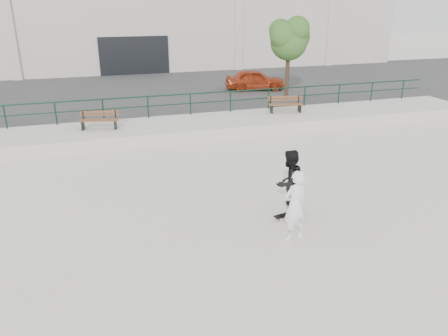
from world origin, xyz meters
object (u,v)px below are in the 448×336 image
object	(u,v)px
red_car	(255,80)
skateboard	(287,215)
bench_left	(99,120)
seated_skater	(295,206)
bench_right	(285,104)
standing_skater	(289,183)
tree	(290,37)

from	to	relation	value
red_car	skateboard	world-z (taller)	red_car
red_car	bench_left	bearing A→B (deg)	135.82
seated_skater	skateboard	bearing A→B (deg)	-117.95
bench_right	standing_skater	size ratio (longest dim) A/B	0.94
bench_right	seated_skater	size ratio (longest dim) A/B	0.95
bench_left	standing_skater	distance (m)	10.02
skateboard	standing_skater	distance (m)	0.95
red_car	skateboard	xyz separation A→B (m)	(-4.94, -15.07, -1.04)
bench_left	seated_skater	bearing A→B (deg)	-55.58
seated_skater	bench_right	bearing A→B (deg)	-124.12
standing_skater	tree	bearing A→B (deg)	-138.76
standing_skater	bench_right	bearing A→B (deg)	-138.32
red_car	skateboard	distance (m)	15.89
bench_right	tree	distance (m)	4.25
red_car	standing_skater	distance (m)	15.86
bench_right	standing_skater	world-z (taller)	standing_skater
skateboard	seated_skater	xyz separation A→B (m)	(-0.36, -1.12, 0.84)
bench_right	skateboard	distance (m)	10.20
bench_right	tree	bearing A→B (deg)	74.90
bench_right	tree	world-z (taller)	tree
bench_right	skateboard	size ratio (longest dim) A/B	2.16
skateboard	bench_left	bearing A→B (deg)	105.31
bench_right	red_car	size ratio (longest dim) A/B	0.48
tree	standing_skater	world-z (taller)	tree
bench_left	red_car	bearing A→B (deg)	44.94
skateboard	seated_skater	distance (m)	1.45
bench_right	seated_skater	bearing A→B (deg)	-102.50
tree	red_car	bearing A→B (deg)	102.73
tree	skateboard	world-z (taller)	tree
bench_right	skateboard	bearing A→B (deg)	-103.21
standing_skater	seated_skater	world-z (taller)	standing_skater
tree	skateboard	distance (m)	13.79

